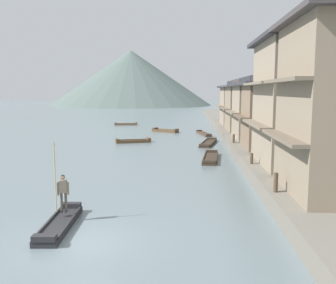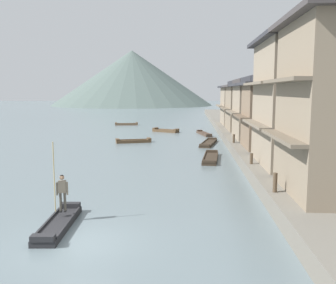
# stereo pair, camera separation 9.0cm
# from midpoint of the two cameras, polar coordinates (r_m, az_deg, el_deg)

# --- Properties ---
(ground_plane) EXTENTS (400.00, 400.00, 0.00)m
(ground_plane) POSITION_cam_midpoint_polar(r_m,az_deg,el_deg) (14.86, -13.17, -14.58)
(ground_plane) COLOR slate
(riverbank_right) EXTENTS (18.00, 110.00, 0.85)m
(riverbank_right) POSITION_cam_midpoint_polar(r_m,az_deg,el_deg) (45.29, 19.47, 0.71)
(riverbank_right) COLOR #6B665B
(riverbank_right) RESTS_ON ground
(boat_foreground_poled) EXTENTS (1.21, 4.35, 0.45)m
(boat_foreground_poled) POSITION_cam_midpoint_polar(r_m,az_deg,el_deg) (16.56, -16.13, -11.76)
(boat_foreground_poled) COLOR #232326
(boat_foreground_poled) RESTS_ON ground
(boatman_person) EXTENTS (0.55, 0.31, 3.04)m
(boatman_person) POSITION_cam_midpoint_polar(r_m,az_deg,el_deg) (16.84, -15.71, -6.77)
(boatman_person) COLOR black
(boatman_person) RESTS_ON boat_foreground_poled
(boat_moored_nearest) EXTENTS (3.92, 2.12, 0.46)m
(boat_moored_nearest) POSITION_cam_midpoint_polar(r_m,az_deg,el_deg) (41.43, -5.32, 0.13)
(boat_moored_nearest) COLOR brown
(boat_moored_nearest) RESTS_ON ground
(boat_moored_second) EXTENTS (3.84, 1.52, 0.45)m
(boat_moored_second) POSITION_cam_midpoint_polar(r_m,az_deg,el_deg) (62.73, -6.39, 2.67)
(boat_moored_second) COLOR brown
(boat_moored_second) RESTS_ON ground
(boat_moored_third) EXTENTS (1.62, 5.41, 0.42)m
(boat_moored_third) POSITION_cam_midpoint_polar(r_m,az_deg,el_deg) (31.19, 6.33, -2.41)
(boat_moored_third) COLOR #33281E
(boat_moored_third) RESTS_ON ground
(boat_moored_far) EXTENTS (2.21, 5.91, 0.39)m
(boat_moored_far) POSITION_cam_midpoint_polar(r_m,az_deg,el_deg) (40.16, 6.01, -0.16)
(boat_moored_far) COLOR #33281E
(boat_moored_far) RESTS_ON ground
(boat_midriver_drifting) EXTENTS (3.77, 2.71, 0.52)m
(boat_midriver_drifting) POSITION_cam_midpoint_polar(r_m,az_deg,el_deg) (51.90, -0.47, 1.71)
(boat_midriver_drifting) COLOR brown
(boat_midriver_drifting) RESTS_ON ground
(boat_midriver_upstream) EXTENTS (1.90, 5.17, 0.38)m
(boat_midriver_upstream) POSITION_cam_midpoint_polar(r_m,az_deg,el_deg) (48.92, 5.32, 1.25)
(boat_midriver_upstream) COLOR #423328
(boat_midriver_upstream) RESTS_ON ground
(house_waterfront_second) EXTENTS (6.68, 7.84, 8.74)m
(house_waterfront_second) POSITION_cam_midpoint_polar(r_m,az_deg,el_deg) (25.83, 19.85, 6.27)
(house_waterfront_second) COLOR gray
(house_waterfront_second) RESTS_ON riverbank_right
(house_waterfront_tall) EXTENTS (5.64, 5.91, 6.14)m
(house_waterfront_tall) POSITION_cam_midpoint_polar(r_m,az_deg,el_deg) (32.66, 15.33, 4.41)
(house_waterfront_tall) COLOR #75604C
(house_waterfront_tall) RESTS_ON riverbank_right
(house_waterfront_narrow) EXTENTS (5.57, 7.13, 6.14)m
(house_waterfront_narrow) POSITION_cam_midpoint_polar(r_m,az_deg,el_deg) (39.29, 13.22, 4.97)
(house_waterfront_narrow) COLOR gray
(house_waterfront_narrow) RESTS_ON riverbank_right
(house_waterfront_far) EXTENTS (5.68, 7.98, 6.14)m
(house_waterfront_far) POSITION_cam_midpoint_polar(r_m,az_deg,el_deg) (47.35, 11.58, 5.44)
(house_waterfront_far) COLOR #7F705B
(house_waterfront_far) RESTS_ON riverbank_right
(house_waterfront_end) EXTENTS (6.53, 8.10, 6.14)m
(house_waterfront_end) POSITION_cam_midpoint_polar(r_m,az_deg,el_deg) (55.39, 10.81, 5.76)
(house_waterfront_end) COLOR gray
(house_waterfront_end) RESTS_ON riverbank_right
(mooring_post_dock_near) EXTENTS (0.20, 0.20, 0.92)m
(mooring_post_dock_near) POSITION_cam_midpoint_polar(r_m,az_deg,el_deg) (18.58, 15.78, -5.88)
(mooring_post_dock_near) COLOR #473828
(mooring_post_dock_near) RESTS_ON riverbank_right
(mooring_post_dock_mid) EXTENTS (0.20, 0.20, 0.70)m
(mooring_post_dock_mid) POSITION_cam_midpoint_polar(r_m,az_deg,el_deg) (25.33, 12.36, -2.44)
(mooring_post_dock_mid) COLOR #473828
(mooring_post_dock_mid) RESTS_ON riverbank_right
(mooring_post_dock_far) EXTENTS (0.20, 0.20, 0.79)m
(mooring_post_dock_far) POSITION_cam_midpoint_polar(r_m,az_deg,el_deg) (35.31, 9.77, 0.52)
(mooring_post_dock_far) COLOR #473828
(mooring_post_dock_far) RESTS_ON riverbank_right
(hill_far_west) EXTENTS (46.97, 46.97, 14.84)m
(hill_far_west) POSITION_cam_midpoint_polar(r_m,az_deg,el_deg) (153.83, -7.14, 8.31)
(hill_far_west) COLOR #4C5B56
(hill_far_west) RESTS_ON ground
(hill_far_centre) EXTENTS (63.15, 63.15, 21.35)m
(hill_far_centre) POSITION_cam_midpoint_polar(r_m,az_deg,el_deg) (152.39, -5.57, 9.56)
(hill_far_centre) COLOR #4C5B56
(hill_far_centre) RESTS_ON ground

